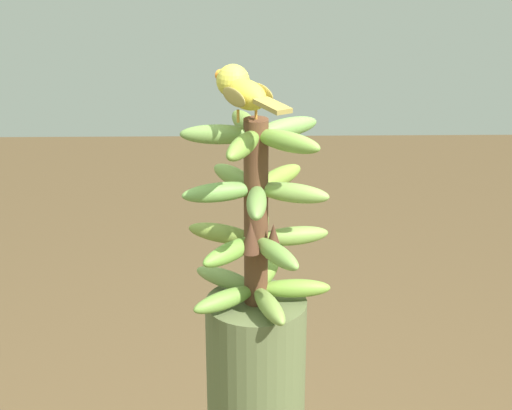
% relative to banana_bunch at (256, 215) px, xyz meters
% --- Properties ---
extents(banana_bunch, '(0.27, 0.28, 0.36)m').
position_rel_banana_bunch_xyz_m(banana_bunch, '(0.00, 0.00, 0.00)').
color(banana_bunch, brown).
rests_on(banana_bunch, banana_tree).
extents(perched_bird, '(0.13, 0.21, 0.09)m').
position_rel_banana_bunch_xyz_m(perched_bird, '(0.02, -0.00, 0.23)').
color(perched_bird, '#C68933').
rests_on(perched_bird, banana_bunch).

